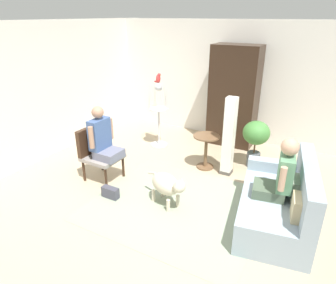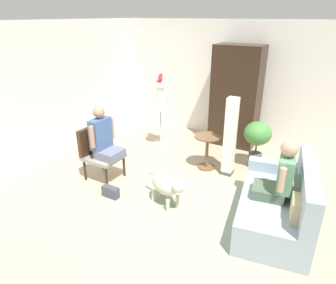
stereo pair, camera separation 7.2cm
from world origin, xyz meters
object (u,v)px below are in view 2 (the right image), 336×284
(round_end_table, at_px, (207,148))
(armoire_cabinet, at_px, (236,97))
(armchair, at_px, (98,149))
(parrot, at_px, (160,78))
(person_on_couch, at_px, (280,175))
(bird_cage_stand, at_px, (160,114))
(couch, at_px, (280,205))
(dog, at_px, (167,185))
(person_on_armchair, at_px, (103,137))
(handbag, at_px, (111,192))
(column_lamp, at_px, (230,138))
(potted_plant, at_px, (257,137))

(round_end_table, bearing_deg, armoire_cabinet, 88.82)
(armchair, distance_m, parrot, 1.98)
(person_on_couch, xyz_separation_m, bird_cage_stand, (-2.75, 1.55, -0.04))
(couch, relative_size, dog, 2.25)
(couch, bearing_deg, round_end_table, 145.23)
(person_on_armchair, bearing_deg, round_end_table, 42.70)
(person_on_couch, relative_size, handbag, 2.99)
(column_lamp, relative_size, armoire_cabinet, 0.67)
(armchair, relative_size, potted_plant, 1.02)
(round_end_table, bearing_deg, dog, -91.61)
(column_lamp, bearing_deg, handbag, -128.80)
(couch, xyz_separation_m, armoire_cabinet, (-1.48, 2.44, 0.74))
(couch, distance_m, bird_cage_stand, 3.21)
(parrot, bearing_deg, column_lamp, -16.03)
(parrot, distance_m, armoire_cabinet, 1.66)
(couch, distance_m, dog, 1.59)
(dog, distance_m, potted_plant, 2.08)
(parrot, bearing_deg, round_end_table, -20.27)
(bird_cage_stand, xyz_separation_m, potted_plant, (2.06, 0.02, -0.13))
(potted_plant, bearing_deg, column_lamp, -124.33)
(person_on_couch, relative_size, column_lamp, 0.59)
(person_on_couch, bearing_deg, armchair, -176.75)
(armoire_cabinet, bearing_deg, couch, -58.75)
(person_on_armchair, bearing_deg, dog, -6.85)
(person_on_armchair, height_order, parrot, parrot)
(bird_cage_stand, xyz_separation_m, parrot, (0.00, 0.00, 0.75))
(column_lamp, bearing_deg, parrot, 163.97)
(bird_cage_stand, relative_size, column_lamp, 0.98)
(potted_plant, xyz_separation_m, armoire_cabinet, (-0.74, 0.89, 0.46))
(handbag, bearing_deg, parrot, 100.01)
(person_on_armchair, bearing_deg, armchair, 178.87)
(column_lamp, height_order, handbag, column_lamp)
(couch, relative_size, column_lamp, 1.23)
(person_on_armchair, relative_size, dog, 1.12)
(armchair, height_order, armoire_cabinet, armoire_cabinet)
(person_on_armchair, distance_m, potted_plant, 2.76)
(couch, height_order, potted_plant, couch)
(dog, bearing_deg, couch, 13.05)
(round_end_table, bearing_deg, armchair, -140.51)
(couch, distance_m, handbag, 2.51)
(armoire_cabinet, relative_size, handbag, 7.57)
(couch, relative_size, parrot, 8.85)
(dog, height_order, parrot, parrot)
(person_on_armchair, height_order, armoire_cabinet, armoire_cabinet)
(armchair, height_order, dog, armchair)
(armchair, height_order, handbag, armchair)
(armoire_cabinet, bearing_deg, potted_plant, -50.33)
(person_on_armchair, bearing_deg, armoire_cabinet, 62.38)
(armchair, relative_size, round_end_table, 1.42)
(bird_cage_stand, bearing_deg, couch, -28.56)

